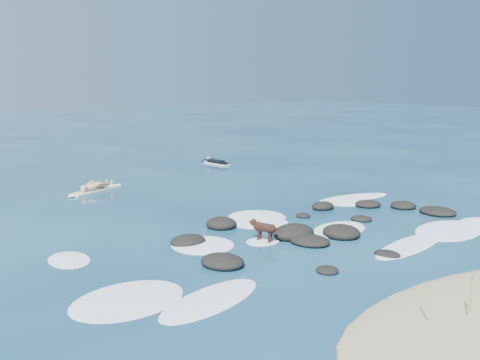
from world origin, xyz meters
TOP-DOWN VIEW (x-y plane):
  - ground at (0.00, 0.00)m, footprint 160.00×160.00m
  - reef_rocks at (1.22, -0.99)m, footprint 11.08×6.32m
  - breaking_foam at (0.51, -1.20)m, footprint 15.51×7.69m
  - standing_surfer_rig at (-2.67, 9.32)m, footprint 3.03×1.66m
  - paddling_surfer_rig at (5.89, 12.97)m, footprint 0.99×2.21m
  - dog at (-1.05, -1.05)m, footprint 0.54×1.08m

SIDE VIEW (x-z plane):
  - ground at x=0.00m, z-range 0.00..0.00m
  - breaking_foam at x=0.51m, z-range -0.05..0.07m
  - reef_rocks at x=1.22m, z-range -0.17..0.38m
  - paddling_surfer_rig at x=5.89m, z-range -0.06..0.32m
  - dog at x=-1.05m, z-range 0.12..0.83m
  - standing_surfer_rig at x=-2.67m, z-range -0.19..1.64m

